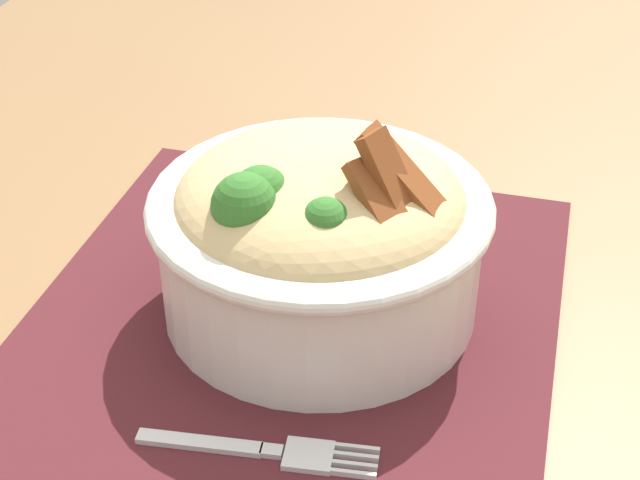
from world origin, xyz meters
TOP-DOWN VIEW (x-y plane):
  - table at (0.00, 0.00)m, footprint 1.38×0.98m
  - placemat at (-0.02, -0.02)m, footprint 0.40×0.33m
  - bowl at (-0.05, -0.01)m, footprint 0.25×0.25m
  - fork at (0.08, -0.00)m, footprint 0.03×0.13m

SIDE VIEW (x-z plane):
  - table at x=0.00m, z-range 0.32..1.07m
  - placemat at x=-0.02m, z-range 0.75..0.76m
  - fork at x=0.08m, z-range 0.76..0.76m
  - bowl at x=-0.05m, z-range 0.75..0.88m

